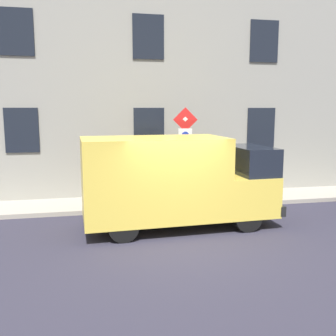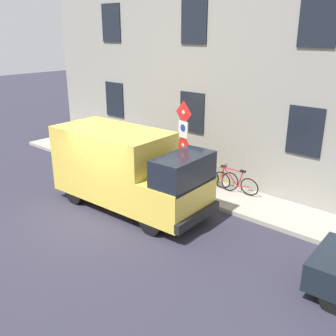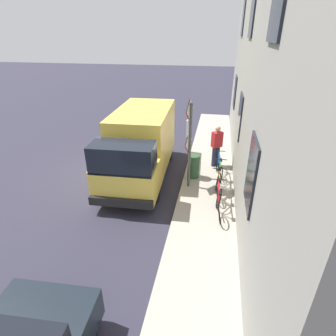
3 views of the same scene
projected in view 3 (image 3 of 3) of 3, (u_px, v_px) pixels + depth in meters
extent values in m
plane|color=#2C2B39|center=(115.00, 170.00, 11.16)|extent=(80.00, 80.00, 0.00)
cube|color=#A49C8E|center=(208.00, 177.00, 10.50)|extent=(1.87, 17.70, 0.14)
cube|color=gray|center=(257.00, 73.00, 8.53)|extent=(0.70, 15.70, 7.94)
cube|color=black|center=(251.00, 174.00, 5.44)|extent=(0.06, 1.10, 1.50)
cube|color=black|center=(240.00, 116.00, 9.23)|extent=(0.06, 1.10, 1.50)
cube|color=black|center=(235.00, 92.00, 13.03)|extent=(0.06, 1.10, 1.50)
cube|color=black|center=(253.00, 9.00, 7.80)|extent=(0.06, 1.10, 1.50)
cube|color=black|center=(244.00, 17.00, 11.59)|extent=(0.06, 1.10, 1.50)
cylinder|color=#474C47|center=(190.00, 147.00, 9.08)|extent=(0.09, 0.09, 3.01)
pyramid|color=silver|center=(189.00, 110.00, 8.54)|extent=(0.13, 0.50, 0.50)
pyramid|color=red|center=(189.00, 110.00, 8.54)|extent=(0.13, 0.55, 0.56)
cube|color=white|center=(189.00, 127.00, 8.78)|extent=(0.12, 0.44, 0.56)
cylinder|color=#1933B2|center=(188.00, 125.00, 8.76)|extent=(0.06, 0.24, 0.24)
pyramid|color=silver|center=(188.00, 143.00, 9.04)|extent=(0.13, 0.50, 0.50)
pyramid|color=red|center=(188.00, 143.00, 9.03)|extent=(0.13, 0.55, 0.56)
cube|color=#E9C94A|center=(144.00, 136.00, 10.70)|extent=(2.16, 3.88, 2.18)
cube|color=#E9C94A|center=(127.00, 180.00, 8.64)|extent=(2.06, 1.48, 1.10)
cube|color=black|center=(123.00, 157.00, 8.05)|extent=(1.96, 1.06, 0.84)
cube|color=black|center=(121.00, 202.00, 8.15)|extent=(2.01, 0.25, 0.28)
cylinder|color=black|center=(155.00, 191.00, 8.96)|extent=(0.25, 0.77, 0.76)
cylinder|color=black|center=(105.00, 187.00, 9.18)|extent=(0.25, 0.77, 0.76)
cylinder|color=black|center=(169.00, 152.00, 11.91)|extent=(0.25, 0.77, 0.76)
cylinder|color=black|center=(130.00, 150.00, 12.13)|extent=(0.25, 0.77, 0.76)
cylinder|color=black|center=(3.00, 333.00, 4.81)|extent=(0.21, 0.61, 0.60)
torus|color=black|center=(217.00, 193.00, 8.67)|extent=(0.20, 0.67, 0.66)
torus|color=black|center=(219.00, 213.00, 7.73)|extent=(0.20, 0.67, 0.66)
cylinder|color=red|center=(218.00, 194.00, 8.27)|extent=(0.08, 0.60, 0.60)
cylinder|color=red|center=(219.00, 187.00, 8.08)|extent=(0.09, 0.73, 0.07)
cylinder|color=red|center=(219.00, 201.00, 7.96)|extent=(0.05, 0.19, 0.55)
cylinder|color=red|center=(219.00, 210.00, 7.94)|extent=(0.07, 0.43, 0.12)
cylinder|color=red|center=(218.00, 187.00, 8.53)|extent=(0.04, 0.09, 0.50)
cube|color=black|center=(220.00, 193.00, 7.75)|extent=(0.09, 0.21, 0.06)
cylinder|color=#262626|center=(219.00, 179.00, 8.38)|extent=(0.46, 0.06, 0.03)
torus|color=black|center=(218.00, 182.00, 9.33)|extent=(0.18, 0.67, 0.66)
torus|color=black|center=(219.00, 198.00, 8.41)|extent=(0.18, 0.67, 0.66)
cylinder|color=orange|center=(219.00, 182.00, 8.94)|extent=(0.06, 0.60, 0.60)
cylinder|color=orange|center=(220.00, 175.00, 8.75)|extent=(0.06, 0.73, 0.07)
cylinder|color=orange|center=(219.00, 188.00, 8.63)|extent=(0.04, 0.19, 0.55)
cylinder|color=orange|center=(219.00, 196.00, 8.61)|extent=(0.05, 0.43, 0.12)
cylinder|color=orange|center=(219.00, 176.00, 9.20)|extent=(0.04, 0.09, 0.50)
cube|color=black|center=(220.00, 180.00, 8.42)|extent=(0.09, 0.20, 0.06)
cylinder|color=#262626|center=(220.00, 169.00, 9.04)|extent=(0.46, 0.05, 0.03)
torus|color=black|center=(219.00, 172.00, 10.00)|extent=(0.14, 0.66, 0.66)
torus|color=black|center=(218.00, 186.00, 9.08)|extent=(0.14, 0.66, 0.66)
cylinder|color=#218236|center=(220.00, 171.00, 9.61)|extent=(0.04, 0.60, 0.60)
cylinder|color=#218236|center=(220.00, 165.00, 9.42)|extent=(0.05, 0.73, 0.07)
cylinder|color=#218236|center=(219.00, 176.00, 9.30)|extent=(0.04, 0.19, 0.55)
cylinder|color=#218236|center=(218.00, 184.00, 9.28)|extent=(0.04, 0.43, 0.12)
cylinder|color=#218236|center=(220.00, 166.00, 9.86)|extent=(0.04, 0.09, 0.50)
cube|color=black|center=(220.00, 169.00, 9.09)|extent=(0.08, 0.20, 0.06)
cylinder|color=#262626|center=(221.00, 159.00, 9.71)|extent=(0.46, 0.04, 0.03)
torus|color=black|center=(218.00, 163.00, 10.67)|extent=(0.18, 0.67, 0.66)
torus|color=black|center=(220.00, 176.00, 9.74)|extent=(0.18, 0.67, 0.66)
cylinder|color=blue|center=(219.00, 162.00, 10.28)|extent=(0.10, 0.60, 0.60)
cylinder|color=blue|center=(220.00, 156.00, 10.09)|extent=(0.11, 0.73, 0.07)
cylinder|color=blue|center=(220.00, 167.00, 9.97)|extent=(0.05, 0.19, 0.55)
cylinder|color=blue|center=(220.00, 174.00, 9.95)|extent=(0.08, 0.43, 0.12)
cylinder|color=blue|center=(219.00, 158.00, 10.54)|extent=(0.04, 0.09, 0.50)
cube|color=black|center=(221.00, 160.00, 9.76)|extent=(0.10, 0.21, 0.06)
cylinder|color=#262626|center=(219.00, 151.00, 10.38)|extent=(0.46, 0.08, 0.03)
cylinder|color=#262B47|center=(217.00, 156.00, 11.08)|extent=(0.16, 0.16, 0.85)
cylinder|color=#262B47|center=(214.00, 157.00, 11.02)|extent=(0.16, 0.16, 0.85)
cube|color=red|center=(217.00, 139.00, 10.72)|extent=(0.48, 0.44, 0.62)
sphere|color=tan|center=(218.00, 129.00, 10.52)|extent=(0.22, 0.22, 0.22)
cylinder|color=#2D5133|center=(193.00, 166.00, 10.16)|extent=(0.44, 0.44, 0.90)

